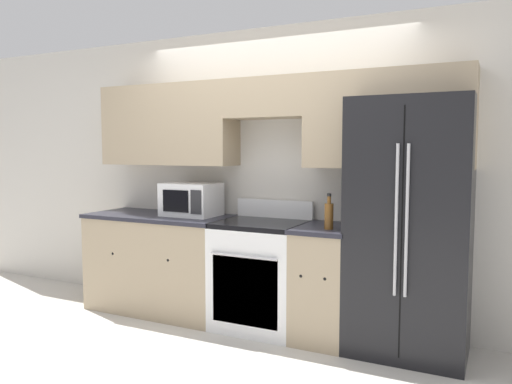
% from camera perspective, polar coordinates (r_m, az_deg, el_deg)
% --- Properties ---
extents(ground_plane, '(12.00, 12.00, 0.00)m').
position_cam_1_polar(ground_plane, '(4.20, -1.94, -16.35)').
color(ground_plane, beige).
extents(wall_back, '(8.00, 0.39, 2.60)m').
position_cam_1_polar(wall_back, '(4.44, 1.56, 4.29)').
color(wall_back, beige).
rests_on(wall_back, ground_plane).
extents(lower_cabinets_left, '(1.39, 0.64, 0.91)m').
position_cam_1_polar(lower_cabinets_left, '(4.84, -10.81, -7.91)').
color(lower_cabinets_left, tan).
rests_on(lower_cabinets_left, ground_plane).
extents(lower_cabinets_right, '(0.44, 0.64, 0.91)m').
position_cam_1_polar(lower_cabinets_right, '(4.10, 7.95, -10.20)').
color(lower_cabinets_right, tan).
rests_on(lower_cabinets_right, ground_plane).
extents(oven_range, '(0.73, 0.65, 1.07)m').
position_cam_1_polar(oven_range, '(4.30, 0.58, -9.37)').
color(oven_range, white).
rests_on(oven_range, ground_plane).
extents(refrigerator, '(0.85, 0.74, 1.89)m').
position_cam_1_polar(refrigerator, '(3.89, 17.20, -3.83)').
color(refrigerator, black).
rests_on(refrigerator, ground_plane).
extents(microwave, '(0.49, 0.37, 0.30)m').
position_cam_1_polar(microwave, '(4.62, -7.41, -0.84)').
color(microwave, white).
rests_on(microwave, lower_cabinets_left).
extents(bottle, '(0.07, 0.07, 0.28)m').
position_cam_1_polar(bottle, '(3.85, 8.33, -2.62)').
color(bottle, brown).
rests_on(bottle, lower_cabinets_right).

